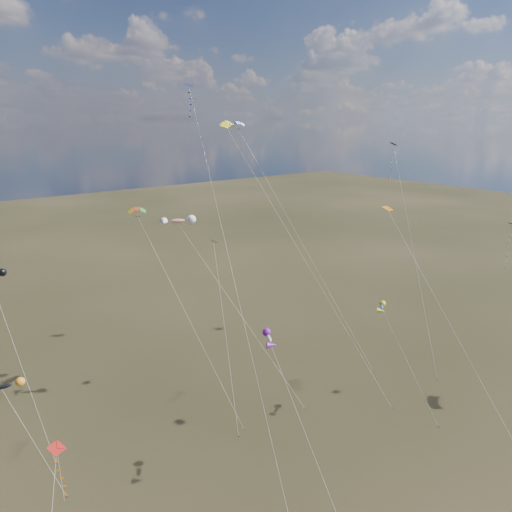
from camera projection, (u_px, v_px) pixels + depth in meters
ground at (368, 483)px, 44.70m from camera, size 400.00×400.00×0.00m
diamond_black_high at (394, 173)px, 70.47m from camera, size 8.45×16.77×30.77m
diamond_navy_tall at (197, 132)px, 55.74m from camera, size 10.60×32.85×38.53m
diamond_black_mid at (221, 296)px, 55.28m from camera, size 5.11×12.02×19.74m
diamond_red_low at (60, 482)px, 32.01m from camera, size 5.40×8.26×12.60m
diamond_navy_right at (511, 256)px, 54.80m from camera, size 7.37×14.05×22.40m
diamond_orange_center at (427, 282)px, 45.97m from camera, size 2.20×19.95×25.45m
parafoil_yellow at (230, 125)px, 54.16m from camera, size 12.40×19.66×34.41m
parafoil_blue_white at (240, 126)px, 67.02m from camera, size 8.49×22.89×34.16m
parafoil_tricolor at (138, 210)px, 57.63m from camera, size 4.42×19.24×23.85m
novelty_black_orange at (2, 387)px, 41.78m from camera, size 5.07×5.72×11.16m
novelty_white_purple at (269, 339)px, 42.65m from camera, size 2.00×10.21×15.00m
novelty_redwhite_stripe at (178, 221)px, 54.26m from camera, size 11.13×14.77×23.21m
novelty_blue_yellow at (382, 308)px, 52.67m from camera, size 4.01×8.10×13.81m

